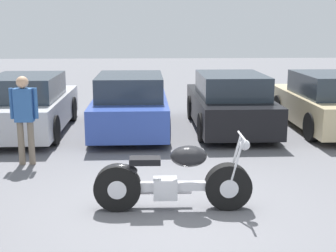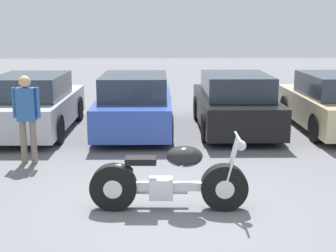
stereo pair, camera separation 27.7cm
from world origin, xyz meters
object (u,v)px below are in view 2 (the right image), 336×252
Objects in this scene: parked_car_black at (234,103)px; person_standing at (27,112)px; parked_car_silver at (34,105)px; parked_car_blue at (135,104)px; parked_car_champagne at (334,104)px; motorcycle at (168,180)px.

person_standing reaches higher than parked_car_black.
parked_car_silver is 1.00× the size of parked_car_blue.
parked_car_silver is at bearing -179.57° from parked_car_champagne.
motorcycle is at bearing -57.41° from parked_car_silver.
parked_car_champagne is (4.22, 5.10, 0.23)m from motorcycle.
parked_car_silver is 1.00× the size of parked_car_champagne.
parked_car_blue is at bearing 98.33° from motorcycle.
person_standing reaches higher than parked_car_silver.
parked_car_champagne is (7.44, 0.06, 0.00)m from parked_car_silver.
parked_car_black is (4.96, 0.12, 0.00)m from parked_car_silver.
parked_car_champagne is at bearing -1.48° from parked_car_black.
person_standing is at bearing -158.13° from parked_car_champagne.
parked_car_blue is at bearing 55.17° from person_standing.
motorcycle is 3.57m from person_standing.
parked_car_champagne is at bearing 50.39° from motorcycle.
parked_car_silver is at bearing -178.62° from parked_car_black.
motorcycle is 6.62m from parked_car_champagne.
parked_car_silver reaches higher than motorcycle.
parked_car_black is at bearing 178.52° from parked_car_champagne.
parked_car_champagne is at bearing 0.33° from parked_car_blue.
parked_car_champagne is 2.51× the size of person_standing.
parked_car_silver is 2.78m from person_standing.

